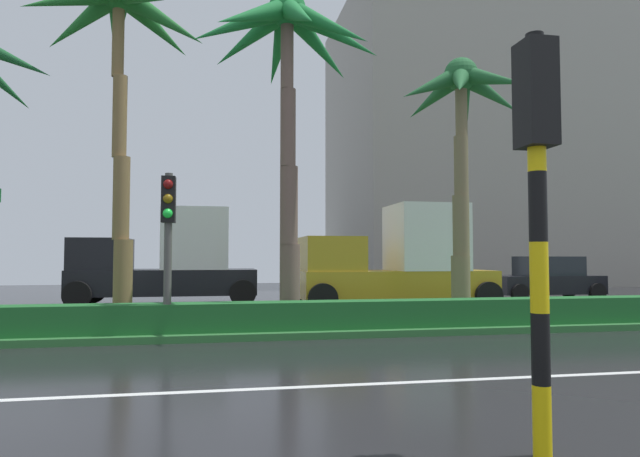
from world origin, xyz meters
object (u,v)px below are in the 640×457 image
(box_truck_following, at_px, (398,262))
(car_in_traffic_second, at_px, (546,279))
(traffic_signal_median_right, at_px, (168,223))
(traffic_signal_foreground, at_px, (536,163))
(palm_tree_centre_right, at_px, (288,53))
(palm_tree_centre, at_px, (119,36))
(box_truck_lead, at_px, (168,261))
(palm_tree_mid_right, at_px, (462,113))

(box_truck_following, relative_size, car_in_traffic_second, 1.49)
(traffic_signal_median_right, bearing_deg, traffic_signal_foreground, -62.36)
(palm_tree_centre_right, distance_m, traffic_signal_median_right, 5.11)
(box_truck_following, distance_m, car_in_traffic_second, 7.53)
(palm_tree_centre, height_order, box_truck_lead, palm_tree_centre)
(palm_tree_mid_right, height_order, box_truck_lead, palm_tree_mid_right)
(box_truck_following, bearing_deg, palm_tree_centre, 24.61)
(palm_tree_centre, relative_size, traffic_signal_foreground, 2.26)
(palm_tree_centre_right, height_order, palm_tree_mid_right, palm_tree_centre_right)
(palm_tree_centre_right, height_order, traffic_signal_foreground, palm_tree_centre_right)
(palm_tree_centre, distance_m, palm_tree_mid_right, 8.95)
(palm_tree_centre, relative_size, palm_tree_mid_right, 1.22)
(traffic_signal_foreground, height_order, box_truck_following, traffic_signal_foreground)
(box_truck_lead, height_order, car_in_traffic_second, box_truck_lead)
(traffic_signal_foreground, distance_m, car_in_traffic_second, 18.71)
(box_truck_lead, bearing_deg, palm_tree_mid_right, 140.45)
(palm_tree_centre, xyz_separation_m, traffic_signal_median_right, (1.39, -2.01, -4.64))
(palm_tree_centre, height_order, car_in_traffic_second, palm_tree_centre)
(traffic_signal_foreground, bearing_deg, palm_tree_centre_right, -82.10)
(palm_tree_centre_right, height_order, car_in_traffic_second, palm_tree_centre_right)
(traffic_signal_foreground, bearing_deg, palm_tree_centre, -60.77)
(palm_tree_centre_right, relative_size, traffic_signal_median_right, 2.43)
(palm_tree_centre, distance_m, box_truck_lead, 8.71)
(traffic_signal_foreground, bearing_deg, palm_tree_mid_right, -111.51)
(car_in_traffic_second, bearing_deg, palm_tree_centre, 22.33)
(palm_tree_centre_right, height_order, traffic_signal_median_right, palm_tree_centre_right)
(palm_tree_centre_right, xyz_separation_m, traffic_signal_foreground, (1.18, -8.51, -4.06))
(box_truck_lead, bearing_deg, car_in_traffic_second, 178.50)
(traffic_signal_median_right, bearing_deg, palm_tree_centre_right, 25.03)
(box_truck_lead, height_order, box_truck_following, same)
(box_truck_following, bearing_deg, palm_tree_mid_right, 97.74)
(traffic_signal_foreground, height_order, box_truck_lead, traffic_signal_foreground)
(palm_tree_centre_right, xyz_separation_m, palm_tree_mid_right, (4.81, 0.71, -1.03))
(box_truck_lead, bearing_deg, traffic_signal_foreground, 105.95)
(palm_tree_centre_right, relative_size, box_truck_lead, 1.26)
(palm_tree_centre, distance_m, traffic_signal_median_right, 5.24)
(traffic_signal_median_right, distance_m, traffic_signal_foreground, 8.22)
(traffic_signal_foreground, bearing_deg, box_truck_following, -103.34)
(palm_tree_centre_right, xyz_separation_m, car_in_traffic_second, (11.35, 7.10, -5.81))
(traffic_signal_foreground, distance_m, box_truck_following, 13.50)
(traffic_signal_median_right, distance_m, box_truck_lead, 8.79)
(palm_tree_centre, xyz_separation_m, box_truck_lead, (0.63, 6.70, -5.53))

